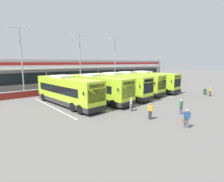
{
  "coord_description": "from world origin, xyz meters",
  "views": [
    {
      "loc": [
        -18.33,
        -14.95,
        5.47
      ],
      "look_at": [
        -3.24,
        3.0,
        1.6
      ],
      "focal_mm": 28.1,
      "sensor_mm": 36.0,
      "label": 1
    }
  ],
  "objects_px": {
    "coach_bus_left_centre": "(96,88)",
    "pedestrian_near_bin": "(131,103)",
    "lamp_post_centre": "(80,58)",
    "coach_bus_rightmost": "(147,82)",
    "pedestrian_with_handbag": "(187,118)",
    "coach_bus_leftmost": "(67,91)",
    "coach_bus_centre": "(116,86)",
    "pedestrian_child": "(210,91)",
    "pedestrian_approaching_bus": "(150,110)",
    "coach_bus_right_centre": "(131,83)",
    "lamp_post_east": "(115,59)",
    "pedestrian_in_dark_coat": "(181,106)",
    "lamp_post_west": "(21,57)",
    "litter_bin": "(205,92)"
  },
  "relations": [
    {
      "from": "pedestrian_near_bin",
      "to": "coach_bus_right_centre",
      "type": "bearing_deg",
      "value": 43.67
    },
    {
      "from": "pedestrian_with_handbag",
      "to": "pedestrian_near_bin",
      "type": "relative_size",
      "value": 1.0
    },
    {
      "from": "coach_bus_centre",
      "to": "pedestrian_child",
      "type": "height_order",
      "value": "coach_bus_centre"
    },
    {
      "from": "coach_bus_rightmost",
      "to": "coach_bus_centre",
      "type": "bearing_deg",
      "value": -175.62
    },
    {
      "from": "pedestrian_with_handbag",
      "to": "lamp_post_centre",
      "type": "xyz_separation_m",
      "value": [
        4.52,
        25.23,
        5.43
      ]
    },
    {
      "from": "coach_bus_centre",
      "to": "coach_bus_leftmost",
      "type": "bearing_deg",
      "value": 179.86
    },
    {
      "from": "coach_bus_centre",
      "to": "coach_bus_right_centre",
      "type": "bearing_deg",
      "value": 10.91
    },
    {
      "from": "coach_bus_right_centre",
      "to": "pedestrian_approaching_bus",
      "type": "distance_m",
      "value": 14.57
    },
    {
      "from": "coach_bus_leftmost",
      "to": "coach_bus_rightmost",
      "type": "distance_m",
      "value": 16.9
    },
    {
      "from": "coach_bus_rightmost",
      "to": "pedestrian_near_bin",
      "type": "distance_m",
      "value": 15.0
    },
    {
      "from": "lamp_post_east",
      "to": "litter_bin",
      "type": "xyz_separation_m",
      "value": [
        2.72,
        -20.12,
        -5.82
      ]
    },
    {
      "from": "pedestrian_with_handbag",
      "to": "pedestrian_approaching_bus",
      "type": "height_order",
      "value": "same"
    },
    {
      "from": "pedestrian_child",
      "to": "lamp_post_east",
      "type": "height_order",
      "value": "lamp_post_east"
    },
    {
      "from": "coach_bus_rightmost",
      "to": "pedestrian_approaching_bus",
      "type": "bearing_deg",
      "value": -140.29
    },
    {
      "from": "coach_bus_right_centre",
      "to": "lamp_post_east",
      "type": "relative_size",
      "value": 1.12
    },
    {
      "from": "pedestrian_in_dark_coat",
      "to": "litter_bin",
      "type": "xyz_separation_m",
      "value": [
        13.72,
        3.15,
        -0.41
      ]
    },
    {
      "from": "pedestrian_child",
      "to": "pedestrian_approaching_bus",
      "type": "bearing_deg",
      "value": -176.42
    },
    {
      "from": "coach_bus_left_centre",
      "to": "pedestrian_approaching_bus",
      "type": "relative_size",
      "value": 7.59
    },
    {
      "from": "pedestrian_with_handbag",
      "to": "pedestrian_approaching_bus",
      "type": "xyz_separation_m",
      "value": [
        -0.53,
        3.37,
        0.02
      ]
    },
    {
      "from": "coach_bus_right_centre",
      "to": "coach_bus_rightmost",
      "type": "height_order",
      "value": "same"
    },
    {
      "from": "coach_bus_centre",
      "to": "coach_bus_right_centre",
      "type": "relative_size",
      "value": 1.0
    },
    {
      "from": "coach_bus_rightmost",
      "to": "lamp_post_east",
      "type": "height_order",
      "value": "lamp_post_east"
    },
    {
      "from": "coach_bus_left_centre",
      "to": "pedestrian_near_bin",
      "type": "xyz_separation_m",
      "value": [
        -0.06,
        -6.91,
        -0.91
      ]
    },
    {
      "from": "lamp_post_west",
      "to": "lamp_post_east",
      "type": "relative_size",
      "value": 1.0
    },
    {
      "from": "coach_bus_right_centre",
      "to": "lamp_post_east",
      "type": "distance_m",
      "value": 13.12
    },
    {
      "from": "coach_bus_leftmost",
      "to": "coach_bus_rightmost",
      "type": "height_order",
      "value": "same"
    },
    {
      "from": "coach_bus_left_centre",
      "to": "pedestrian_near_bin",
      "type": "relative_size",
      "value": 7.59
    },
    {
      "from": "pedestrian_with_handbag",
      "to": "coach_bus_leftmost",
      "type": "bearing_deg",
      "value": 106.24
    },
    {
      "from": "pedestrian_child",
      "to": "lamp_post_centre",
      "type": "distance_m",
      "value": 24.54
    },
    {
      "from": "coach_bus_leftmost",
      "to": "pedestrian_child",
      "type": "height_order",
      "value": "coach_bus_leftmost"
    },
    {
      "from": "pedestrian_approaching_bus",
      "to": "lamp_post_east",
      "type": "relative_size",
      "value": 0.15
    },
    {
      "from": "coach_bus_centre",
      "to": "lamp_post_east",
      "type": "bearing_deg",
      "value": 49.76
    },
    {
      "from": "coach_bus_leftmost",
      "to": "lamp_post_centre",
      "type": "distance_m",
      "value": 14.94
    },
    {
      "from": "coach_bus_centre",
      "to": "coach_bus_rightmost",
      "type": "distance_m",
      "value": 8.54
    },
    {
      "from": "pedestrian_with_handbag",
      "to": "pedestrian_near_bin",
      "type": "height_order",
      "value": "same"
    },
    {
      "from": "pedestrian_near_bin",
      "to": "lamp_post_east",
      "type": "distance_m",
      "value": 24.34
    },
    {
      "from": "coach_bus_left_centre",
      "to": "lamp_post_west",
      "type": "relative_size",
      "value": 1.12
    },
    {
      "from": "coach_bus_rightmost",
      "to": "pedestrian_child",
      "type": "relative_size",
      "value": 7.59
    },
    {
      "from": "pedestrian_with_handbag",
      "to": "pedestrian_in_dark_coat",
      "type": "bearing_deg",
      "value": 35.02
    },
    {
      "from": "coach_bus_rightmost",
      "to": "lamp_post_centre",
      "type": "relative_size",
      "value": 1.12
    },
    {
      "from": "coach_bus_centre",
      "to": "litter_bin",
      "type": "distance_m",
      "value": 15.25
    },
    {
      "from": "pedestrian_in_dark_coat",
      "to": "pedestrian_child",
      "type": "bearing_deg",
      "value": 9.15
    },
    {
      "from": "pedestrian_near_bin",
      "to": "pedestrian_approaching_bus",
      "type": "height_order",
      "value": "same"
    },
    {
      "from": "pedestrian_with_handbag",
      "to": "pedestrian_approaching_bus",
      "type": "bearing_deg",
      "value": 98.88
    },
    {
      "from": "coach_bus_centre",
      "to": "lamp_post_east",
      "type": "xyz_separation_m",
      "value": [
        9.96,
        11.77,
        4.5
      ]
    },
    {
      "from": "pedestrian_with_handbag",
      "to": "pedestrian_in_dark_coat",
      "type": "distance_m",
      "value": 4.05
    },
    {
      "from": "pedestrian_in_dark_coat",
      "to": "lamp_post_east",
      "type": "bearing_deg",
      "value": 64.71
    },
    {
      "from": "coach_bus_rightmost",
      "to": "pedestrian_approaching_bus",
      "type": "relative_size",
      "value": 7.59
    },
    {
      "from": "lamp_post_centre",
      "to": "coach_bus_rightmost",
      "type": "bearing_deg",
      "value": -52.2
    },
    {
      "from": "pedestrian_child",
      "to": "pedestrian_approaching_bus",
      "type": "xyz_separation_m",
      "value": [
        -16.87,
        -1.06,
        0.0
      ]
    }
  ]
}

